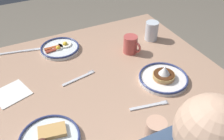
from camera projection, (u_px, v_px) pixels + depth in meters
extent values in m
cube|color=tan|center=(99.00, 75.00, 1.30)|extent=(1.19, 0.94, 0.03)
cylinder|color=#9C775F|center=(139.00, 68.00, 1.97)|extent=(0.06, 0.06, 0.72)
cylinder|color=#9C775F|center=(8.00, 109.00, 1.62)|extent=(0.06, 0.06, 0.72)
cylinder|color=#9C775F|center=(206.00, 138.00, 1.45)|extent=(0.06, 0.06, 0.72)
cylinder|color=white|center=(60.00, 49.00, 1.46)|extent=(0.22, 0.22, 0.01)
torus|color=navy|center=(60.00, 47.00, 1.45)|extent=(0.22, 0.22, 0.01)
cylinder|color=white|center=(65.00, 44.00, 1.47)|extent=(0.08, 0.08, 0.01)
sphere|color=yellow|center=(65.00, 44.00, 1.47)|extent=(0.03, 0.03, 0.03)
cylinder|color=white|center=(57.00, 47.00, 1.45)|extent=(0.07, 0.07, 0.01)
sphere|color=yellow|center=(58.00, 48.00, 1.43)|extent=(0.03, 0.03, 0.03)
cube|color=#A34421|center=(52.00, 48.00, 1.44)|extent=(0.09, 0.02, 0.01)
cube|color=maroon|center=(53.00, 50.00, 1.42)|extent=(0.09, 0.03, 0.01)
cylinder|color=white|center=(50.00, 140.00, 0.96)|extent=(0.24, 0.24, 0.01)
torus|color=navy|center=(49.00, 138.00, 0.95)|extent=(0.23, 0.23, 0.01)
cube|color=tan|center=(52.00, 131.00, 0.97)|extent=(0.12, 0.08, 0.02)
cylinder|color=white|center=(163.00, 79.00, 1.24)|extent=(0.24, 0.24, 0.01)
torus|color=navy|center=(163.00, 77.00, 1.24)|extent=(0.24, 0.24, 0.01)
cylinder|color=tan|center=(164.00, 77.00, 1.24)|extent=(0.11, 0.11, 0.01)
cylinder|color=tan|center=(164.00, 75.00, 1.23)|extent=(0.11, 0.11, 0.01)
cylinder|color=#4C2814|center=(164.00, 74.00, 1.22)|extent=(0.10, 0.10, 0.00)
cone|color=white|center=(165.00, 70.00, 1.21)|extent=(0.05, 0.05, 0.04)
cylinder|color=#BF4C47|center=(130.00, 44.00, 1.41)|extent=(0.08, 0.08, 0.10)
torus|color=#BF4C47|center=(136.00, 47.00, 1.39)|extent=(0.03, 0.07, 0.07)
cylinder|color=brown|center=(131.00, 39.00, 1.39)|extent=(0.07, 0.07, 0.01)
cylinder|color=silver|center=(152.00, 31.00, 1.52)|extent=(0.08, 0.08, 0.11)
cylinder|color=black|center=(151.00, 33.00, 1.53)|extent=(0.07, 0.07, 0.08)
cube|color=white|center=(11.00, 94.00, 1.17)|extent=(0.19, 0.18, 0.00)
cube|color=silver|center=(78.00, 78.00, 1.26)|extent=(0.18, 0.05, 0.01)
cube|color=silver|center=(92.00, 73.00, 1.29)|extent=(0.03, 0.01, 0.00)
cube|color=silver|center=(92.00, 72.00, 1.29)|extent=(0.03, 0.01, 0.00)
cube|color=silver|center=(91.00, 72.00, 1.29)|extent=(0.03, 0.01, 0.00)
cube|color=silver|center=(90.00, 71.00, 1.30)|extent=(0.03, 0.01, 0.00)
cube|color=silver|center=(148.00, 106.00, 1.10)|extent=(0.17, 0.05, 0.01)
cube|color=silver|center=(165.00, 104.00, 1.11)|extent=(0.03, 0.01, 0.00)
cube|color=silver|center=(165.00, 103.00, 1.12)|extent=(0.03, 0.01, 0.00)
cube|color=silver|center=(164.00, 102.00, 1.12)|extent=(0.03, 0.01, 0.00)
cube|color=silver|center=(164.00, 101.00, 1.13)|extent=(0.03, 0.01, 0.00)
cube|color=silver|center=(17.00, 52.00, 1.44)|extent=(0.19, 0.05, 0.01)
cube|color=silver|center=(33.00, 50.00, 1.46)|extent=(0.09, 0.04, 0.00)
sphere|color=tan|center=(212.00, 132.00, 0.60)|extent=(0.19, 0.19, 0.19)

